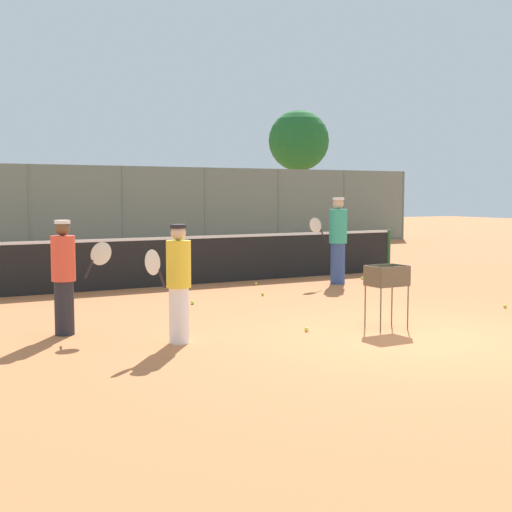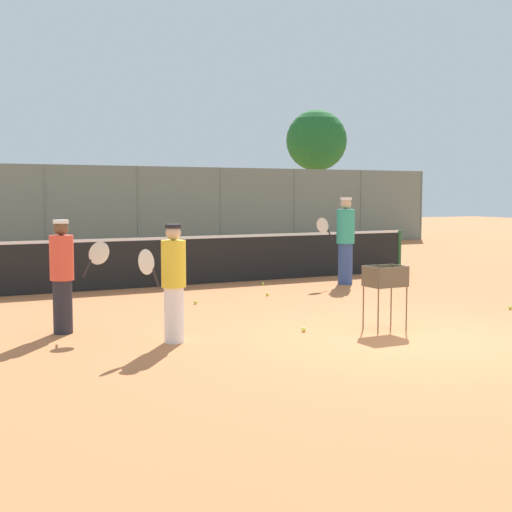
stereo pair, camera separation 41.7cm
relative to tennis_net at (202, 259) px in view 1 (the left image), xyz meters
name	(u,v)px [view 1 (the left image)]	position (x,y,z in m)	size (l,w,h in m)	color
ground_plane	(414,339)	(0.00, -6.91, -0.56)	(80.00, 80.00, 0.00)	#C67242
tennis_net	(202,259)	(0.00, 0.00, 0.00)	(10.69, 0.10, 1.07)	#26592D
back_fence	(78,209)	(0.00, 10.10, 0.93)	(29.17, 0.08, 2.98)	slate
tree_1	(299,143)	(11.92, 14.60, 3.86)	(2.88, 2.88, 5.97)	brown
player_white_outfit	(64,275)	(-4.14, -4.27, 0.29)	(0.86, 0.41, 1.63)	#26262D
player_red_cap	(178,282)	(-2.96, -5.60, 0.27)	(0.81, 0.51, 1.59)	white
player_yellow_shirt	(338,239)	(2.62, -1.47, 0.43)	(0.96, 0.40, 1.91)	#334C8C
ball_cart	(387,281)	(0.12, -6.17, 0.15)	(0.56, 0.41, 0.95)	brown
tennis_ball_0	(307,329)	(-1.02, -5.76, -0.53)	(0.07, 0.07, 0.07)	#D1E54C
tennis_ball_1	(256,284)	(0.92, -0.80, -0.53)	(0.07, 0.07, 0.07)	#D1E54C
tennis_ball_2	(362,278)	(3.60, -1.09, -0.53)	(0.07, 0.07, 0.07)	#D1E54C
tennis_ball_3	(192,303)	(-1.42, -2.61, -0.53)	(0.07, 0.07, 0.07)	#D1E54C
tennis_ball_4	(263,294)	(0.23, -2.29, -0.53)	(0.07, 0.07, 0.07)	#D1E54C
tennis_ball_6	(505,306)	(3.19, -5.67, -0.53)	(0.07, 0.07, 0.07)	#D1E54C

